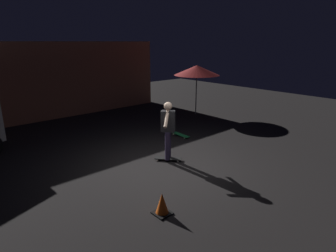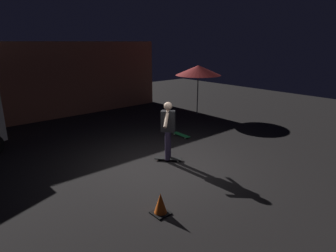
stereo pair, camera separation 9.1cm
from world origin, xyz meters
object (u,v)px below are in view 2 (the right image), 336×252
skater (168,126)px  skateboard_ridden (168,159)px  patio_umbrella (198,70)px  skateboard_spare (181,135)px  traffic_cone (161,204)px

skater → skateboard_ridden: bearing=0.0°
patio_umbrella → skater: patio_umbrella is taller
patio_umbrella → skateboard_ridden: patio_umbrella is taller
patio_umbrella → skateboard_ridden: (-4.68, -3.30, -2.02)m
patio_umbrella → skater: bearing=-144.8°
skateboard_spare → traffic_cone: size_ratio=1.71×
patio_umbrella → skateboard_ridden: 6.07m
skateboard_ridden → skater: skater is taller
skateboard_ridden → skater: (0.00, 0.00, 0.98)m
skateboard_ridden → skateboard_spare: 2.25m
skateboard_spare → skater: bearing=-143.3°
patio_umbrella → traffic_cone: patio_umbrella is taller
traffic_cone → skateboard_ridden: bearing=46.1°
skater → skateboard_spare: bearing=36.7°
patio_umbrella → traffic_cone: size_ratio=5.00×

